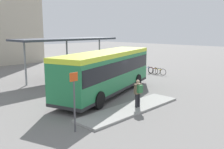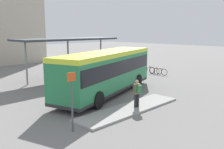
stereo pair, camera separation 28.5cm
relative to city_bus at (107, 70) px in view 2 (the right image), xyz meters
name	(u,v)px [view 2 (the right image)]	position (x,y,z in m)	size (l,w,h in m)	color
ground_plane	(107,94)	(-0.01, 0.00, -1.84)	(120.00, 120.00, 0.00)	slate
curb_island	(130,109)	(-1.55, -3.54, -1.78)	(7.45, 1.80, 0.12)	#9E9E99
city_bus	(107,70)	(0.00, 0.00, 0.00)	(10.68, 5.39, 3.15)	#237A47
pedestrian_waiting	(137,92)	(-1.19, -3.78, -0.76)	(0.45, 0.49, 1.66)	#232328
bicycle_yellow	(160,72)	(9.49, 1.73, -1.48)	(0.48, 1.65, 0.71)	black
bicycle_red	(156,71)	(9.74, 2.51, -1.49)	(0.48, 1.60, 0.69)	black
bicycle_blue	(148,70)	(9.51, 3.29, -1.46)	(0.48, 1.77, 0.76)	black
station_shelter	(68,40)	(1.71, 7.17, 1.88)	(10.16, 3.41, 3.89)	#383D47
potted_planter_near_shelter	(117,68)	(6.15, 4.85, -1.10)	(0.98, 0.98, 1.43)	slate
platform_sign	(72,99)	(-5.89, -3.75, -0.28)	(0.44, 0.08, 2.80)	#4C4C51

